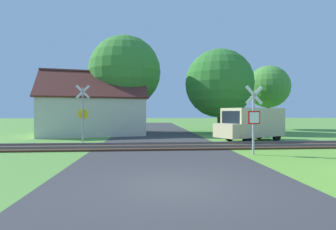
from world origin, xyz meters
name	(u,v)px	position (x,y,z in m)	size (l,w,h in m)	color
ground_plane	(174,186)	(0.00, 0.00, 0.00)	(160.00, 160.00, 0.00)	#5B933D
road_asphalt	(168,170)	(0.00, 2.00, 0.00)	(7.17, 80.00, 0.01)	#38383A
rail_track	(160,146)	(0.00, 7.65, 0.06)	(60.00, 2.60, 0.22)	#422D1E
stop_sign_near	(254,117)	(4.15, 4.78, 1.75)	(0.87, 0.20, 3.19)	#9E9EA5
crossing_sign_far	(83,111)	(-4.75, 9.78, 2.05)	(0.88, 0.14, 3.68)	#9E9EA5
house	(93,114)	(-5.55, 16.81, 1.80)	(9.93, 8.34, 5.69)	beige
tree_center	(125,72)	(-2.85, 18.15, 5.81)	(6.74, 6.74, 9.18)	#513823
tree_far	(268,87)	(12.94, 21.84, 4.83)	(4.76, 4.76, 7.23)	#513823
tree_right	(219,84)	(6.20, 17.98, 4.74)	(6.60, 6.60, 8.05)	#513823
mail_truck	(251,123)	(6.31, 10.33, 1.24)	(5.22, 3.82, 2.24)	beige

